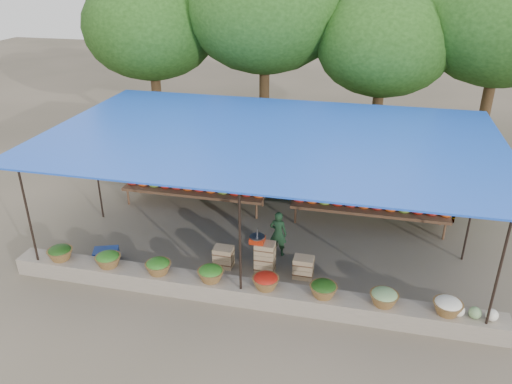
% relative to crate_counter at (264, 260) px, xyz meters
% --- Properties ---
extents(ground, '(60.00, 60.00, 0.00)m').
position_rel_crate_counter_xyz_m(ground, '(-0.21, 1.61, -0.31)').
color(ground, brown).
rests_on(ground, ground).
extents(stone_curb, '(10.60, 0.55, 0.40)m').
position_rel_crate_counter_xyz_m(stone_curb, '(-0.21, -1.14, -0.11)').
color(stone_curb, gray).
rests_on(stone_curb, ground).
extents(stall_canopy, '(10.80, 6.60, 2.82)m').
position_rel_crate_counter_xyz_m(stall_canopy, '(-0.21, 1.67, 2.37)').
color(stall_canopy, black).
rests_on(stall_canopy, ground).
extents(produce_baskets, '(8.98, 0.58, 0.34)m').
position_rel_crate_counter_xyz_m(produce_baskets, '(-0.31, -1.14, 0.25)').
color(produce_baskets, brown).
rests_on(produce_baskets, stone_curb).
extents(netting_backdrop, '(10.60, 0.06, 2.50)m').
position_rel_crate_counter_xyz_m(netting_backdrop, '(-0.21, 4.76, 0.94)').
color(netting_backdrop, '#244F1C').
rests_on(netting_backdrop, ground).
extents(tree_row, '(16.51, 5.50, 7.12)m').
position_rel_crate_counter_xyz_m(tree_row, '(0.30, 7.70, 4.39)').
color(tree_row, '#3E2C16').
rests_on(tree_row, ground).
extents(fruit_table_left, '(4.21, 0.95, 0.93)m').
position_rel_crate_counter_xyz_m(fruit_table_left, '(-2.70, 2.96, 0.30)').
color(fruit_table_left, '#513120').
rests_on(fruit_table_left, ground).
extents(fruit_table_right, '(4.21, 0.95, 0.93)m').
position_rel_crate_counter_xyz_m(fruit_table_right, '(2.30, 2.96, 0.30)').
color(fruit_table_right, '#513120').
rests_on(fruit_table_right, ground).
extents(crate_counter, '(2.35, 0.34, 0.77)m').
position_rel_crate_counter_xyz_m(crate_counter, '(0.00, 0.00, 0.00)').
color(crate_counter, tan).
rests_on(crate_counter, ground).
extents(weighing_scale, '(0.35, 0.35, 0.37)m').
position_rel_crate_counter_xyz_m(weighing_scale, '(-0.16, -0.00, 0.55)').
color(weighing_scale, red).
rests_on(weighing_scale, crate_counter).
extents(vendor_seated, '(0.45, 0.32, 1.17)m').
position_rel_crate_counter_xyz_m(vendor_seated, '(0.18, 0.82, 0.28)').
color(vendor_seated, '#19381F').
rests_on(vendor_seated, ground).
extents(customer_left, '(0.77, 0.60, 1.56)m').
position_rel_crate_counter_xyz_m(customer_left, '(-3.66, 3.70, 0.47)').
color(customer_left, slate).
rests_on(customer_left, ground).
extents(customer_mid, '(1.14, 1.12, 1.57)m').
position_rel_crate_counter_xyz_m(customer_mid, '(0.64, 3.84, 0.47)').
color(customer_mid, slate).
rests_on(customer_mid, ground).
extents(customer_right, '(0.92, 0.96, 1.60)m').
position_rel_crate_counter_xyz_m(customer_right, '(4.47, 3.58, 0.49)').
color(customer_right, slate).
rests_on(customer_right, ground).
extents(blue_crate_front, '(0.52, 0.45, 0.26)m').
position_rel_crate_counter_xyz_m(blue_crate_front, '(-4.25, -0.97, -0.18)').
color(blue_crate_front, navy).
rests_on(blue_crate_front, ground).
extents(blue_crate_back, '(0.67, 0.58, 0.34)m').
position_rel_crate_counter_xyz_m(blue_crate_back, '(-3.77, -0.48, -0.14)').
color(blue_crate_back, navy).
rests_on(blue_crate_back, ground).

